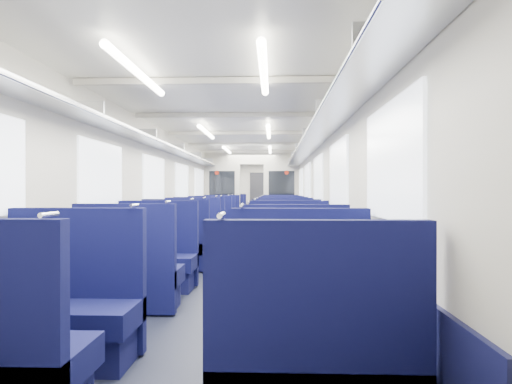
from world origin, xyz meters
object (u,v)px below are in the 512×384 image
at_px(seat_16, 216,225).
at_px(seat_23, 279,216).
at_px(seat_11, 285,241).
at_px(seat_13, 283,234).
at_px(seat_5, 294,282).
at_px(seat_12, 200,234).
at_px(seat_14, 209,229).
at_px(seat_4, 129,277).
at_px(seat_8, 178,248).
at_px(seat_17, 281,225).
at_px(seat_2, 69,314).
at_px(seat_6, 156,261).
at_px(seat_7, 289,261).
at_px(seat_9, 286,249).
at_px(bulkhead, 252,190).
at_px(seat_22, 231,215).
at_px(seat_18, 221,222).
at_px(end_door, 259,196).
at_px(seat_10, 191,240).
at_px(seat_3, 301,316).
at_px(seat_15, 282,229).
at_px(seat_19, 280,222).
at_px(seat_1, 314,375).
at_px(seat_20, 228,218).
at_px(seat_21, 279,217).

bearing_deg(seat_16, seat_23, 68.76).
relative_size(seat_11, seat_13, 1.00).
distance_m(seat_5, seat_12, 4.90).
bearing_deg(seat_14, seat_4, -90.00).
relative_size(seat_8, seat_17, 1.00).
distance_m(seat_2, seat_6, 2.36).
bearing_deg(seat_7, seat_8, 143.58).
xyz_separation_m(seat_6, seat_9, (1.66, 1.25, 0.00)).
xyz_separation_m(bulkhead, seat_4, (-0.83, -8.66, -0.88)).
xyz_separation_m(seat_9, seat_23, (0.00, 8.84, 0.00)).
xyz_separation_m(seat_11, seat_22, (-1.66, 7.82, 0.00)).
distance_m(seat_5, seat_18, 8.36).
bearing_deg(end_door, seat_12, -94.56).
distance_m(end_door, bulkhead, 6.18).
xyz_separation_m(seat_7, seat_12, (-1.66, 3.35, 0.00)).
distance_m(seat_2, seat_11, 4.92).
distance_m(seat_5, seat_11, 3.46).
height_order(seat_10, seat_13, same).
xyz_separation_m(seat_2, seat_3, (1.66, 0.01, 0.00)).
bearing_deg(seat_23, seat_7, -90.00).
relative_size(seat_5, seat_15, 1.00).
bearing_deg(seat_19, seat_11, -90.00).
bearing_deg(seat_15, seat_8, -116.45).
xyz_separation_m(seat_6, seat_16, (0.00, 5.82, 0.00)).
relative_size(seat_1, seat_23, 1.00).
xyz_separation_m(seat_6, seat_12, (0.00, 3.42, 0.00)).
xyz_separation_m(seat_6, seat_15, (1.66, 4.63, 0.00)).
height_order(seat_9, seat_20, same).
bearing_deg(seat_15, seat_10, -126.87).
xyz_separation_m(seat_19, seat_21, (0.00, 2.01, 0.00)).
relative_size(seat_5, seat_10, 1.00).
bearing_deg(seat_6, seat_17, 74.10).
bearing_deg(seat_23, seat_3, -90.00).
relative_size(seat_16, seat_19, 1.00).
bearing_deg(seat_23, seat_21, -90.00).
height_order(seat_2, seat_19, same).
bearing_deg(seat_18, seat_7, -76.53).
height_order(bulkhead, seat_18, bulkhead).
bearing_deg(seat_5, seat_11, 90.00).
relative_size(seat_9, seat_20, 1.00).
bearing_deg(seat_11, seat_3, -90.00).
relative_size(seat_6, seat_14, 1.00).
bearing_deg(seat_12, seat_1, -76.25).
distance_m(seat_3, seat_4, 2.12).
xyz_separation_m(seat_8, seat_11, (1.66, 0.98, 0.00)).
relative_size(seat_7, seat_17, 1.00).
height_order(seat_7, seat_19, same).
height_order(bulkhead, seat_15, bulkhead).
relative_size(seat_6, seat_13, 1.00).
bearing_deg(seat_14, seat_22, 90.00).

